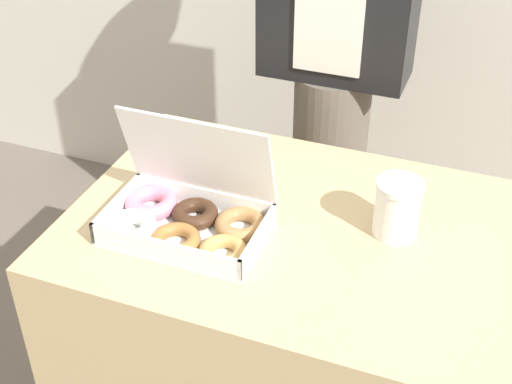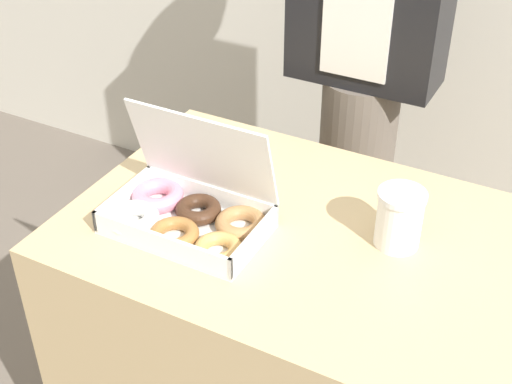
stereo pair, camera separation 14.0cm
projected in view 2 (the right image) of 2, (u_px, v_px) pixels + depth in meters
table at (293, 357)px, 1.69m from camera, size 0.96×0.67×0.77m
donut_box at (186, 212)px, 1.46m from camera, size 0.35×0.24×0.24m
coffee_cup at (399, 218)px, 1.40m from camera, size 0.10×0.10×0.12m
person_customer at (365, 56)px, 1.89m from camera, size 0.39×0.22×1.60m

